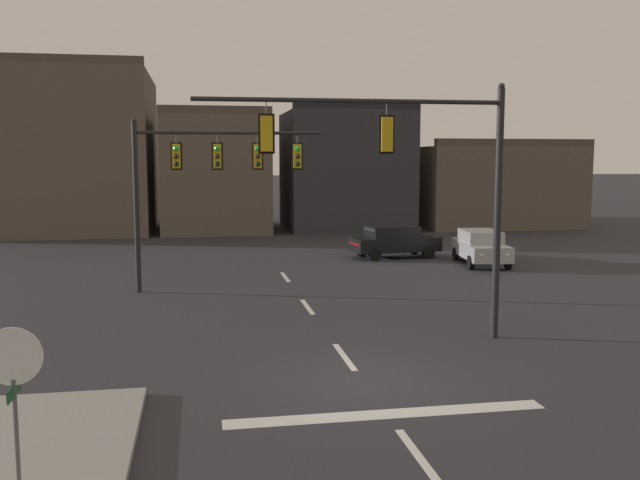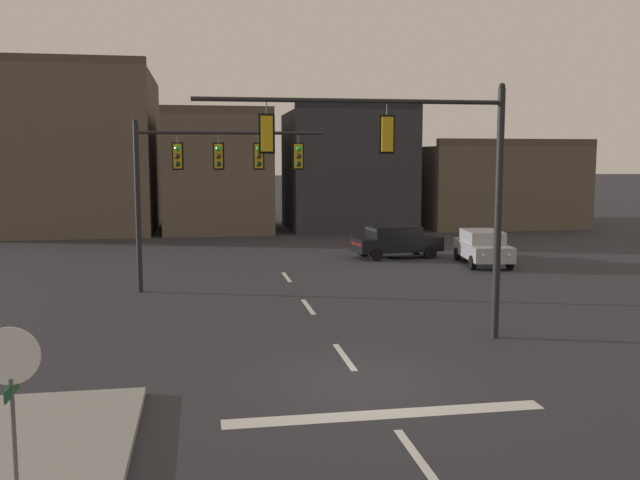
% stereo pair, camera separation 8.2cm
% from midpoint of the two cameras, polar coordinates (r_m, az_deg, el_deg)
% --- Properties ---
extents(ground_plane, '(400.00, 400.00, 0.00)m').
position_cam_midpoint_polar(ground_plane, '(15.74, 3.44, -11.64)').
color(ground_plane, '#2B2B30').
extents(stop_bar_paint, '(6.40, 0.50, 0.01)m').
position_cam_midpoint_polar(stop_bar_paint, '(13.92, 5.42, -14.15)').
color(stop_bar_paint, silver).
rests_on(stop_bar_paint, ground).
extents(lane_centreline, '(0.16, 26.40, 0.01)m').
position_cam_midpoint_polar(lane_centreline, '(17.60, 1.91, -9.62)').
color(lane_centreline, silver).
rests_on(lane_centreline, ground).
extents(signal_mast_near_side, '(8.31, 0.46, 6.98)m').
position_cam_midpoint_polar(signal_mast_near_side, '(18.57, 7.60, 6.15)').
color(signal_mast_near_side, black).
rests_on(signal_mast_near_side, ground).
extents(signal_mast_far_side, '(6.97, 0.63, 6.43)m').
position_cam_midpoint_polar(signal_mast_far_side, '(26.05, -9.79, 5.73)').
color(signal_mast_far_side, black).
rests_on(signal_mast_far_side, ground).
extents(stop_sign, '(0.76, 0.64, 2.83)m').
position_cam_midpoint_polar(stop_sign, '(9.83, -24.26, -10.49)').
color(stop_sign, '#56565B').
rests_on(stop_sign, ground).
extents(car_lot_nearside, '(4.62, 2.37, 1.61)m').
position_cam_midpoint_polar(car_lot_nearside, '(34.94, 6.10, -0.07)').
color(car_lot_nearside, black).
rests_on(car_lot_nearside, ground).
extents(car_lot_middle, '(2.38, 4.62, 1.61)m').
position_cam_midpoint_polar(car_lot_middle, '(33.38, 13.11, -0.52)').
color(car_lot_middle, '#9EA0A5').
rests_on(car_lot_middle, ground).
extents(building_row, '(41.75, 12.70, 11.24)m').
position_cam_midpoint_polar(building_row, '(50.07, -6.51, 5.99)').
color(building_row, brown).
rests_on(building_row, ground).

